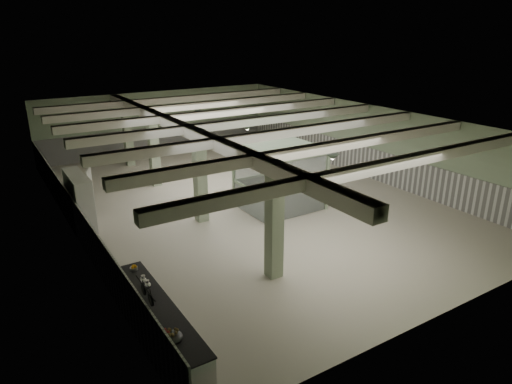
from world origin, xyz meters
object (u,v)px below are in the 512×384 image
prep_counter (157,322)px  guard_booth (280,167)px  walkin_cooler (80,203)px  filing_cabinet (309,186)px

prep_counter → guard_booth: guard_booth is taller
walkin_cooler → filing_cabinet: (9.16, -1.84, -0.49)m
walkin_cooler → prep_counter: bearing=-89.4°
walkin_cooler → guard_booth: guard_booth is taller
guard_booth → filing_cabinet: bearing=5.4°
prep_counter → guard_booth: bearing=36.8°
prep_counter → guard_booth: 9.32m
filing_cabinet → prep_counter: bearing=-134.8°
guard_booth → filing_cabinet: size_ratio=2.86×
walkin_cooler → filing_cabinet: bearing=-11.3°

